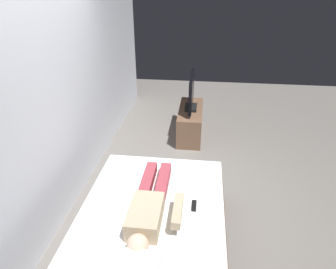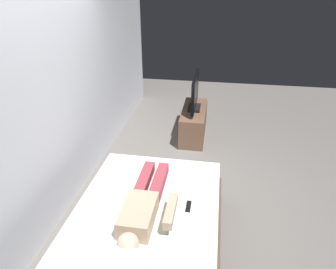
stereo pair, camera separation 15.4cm
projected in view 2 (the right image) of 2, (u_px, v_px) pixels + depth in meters
ground_plane at (177, 204)px, 3.74m from camera, size 10.00×10.00×0.00m
back_wall at (73, 80)px, 3.63m from camera, size 6.40×0.10×2.80m
bed at (145, 237)px, 2.93m from camera, size 2.10×1.44×0.54m
person at (144, 206)px, 2.79m from camera, size 1.26×0.46×0.18m
remote at (189, 206)px, 2.90m from camera, size 0.15×0.04×0.02m
tv_stand at (194, 122)px, 5.26m from camera, size 1.10×0.40×0.50m
tv at (195, 93)px, 5.01m from camera, size 0.88×0.20×0.59m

